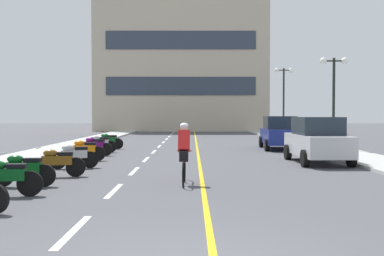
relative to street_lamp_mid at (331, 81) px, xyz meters
The scene contains 30 objects.
ground_plane 8.59m from the street_lamp_mid, 158.37° to the left, with size 140.00×140.00×0.00m, color #47474C.
curb_left 16.00m from the street_lamp_mid, 157.88° to the left, with size 2.40×72.00×0.12m, color #A8A8A3.
curb_right 6.86m from the street_lamp_mid, 90.47° to the left, with size 2.40×72.00×0.12m, color #A8A8A3.
lane_dash_0 18.94m from the street_lamp_mid, 119.83° to the right, with size 0.14×2.20×0.01m, color silver.
lane_dash_1 15.67m from the street_lamp_mid, 127.33° to the right, with size 0.14×2.20×0.01m, color silver.
lane_dash_2 12.83m from the street_lamp_mid, 138.70° to the right, with size 0.14×2.20×0.01m, color silver.
lane_dash_3 10.75m from the street_lamp_mid, 155.96° to the right, with size 0.14×2.20×0.01m, color silver.
lane_dash_4 9.93m from the street_lamp_mid, behind, with size 0.14×2.20×0.01m, color silver.
lane_dash_5 10.66m from the street_lamp_mid, 157.27° to the left, with size 0.14×2.20×0.01m, color silver.
lane_dash_6 12.67m from the street_lamp_mid, 139.59° to the left, with size 0.14×2.20×0.01m, color silver.
lane_dash_7 15.48m from the street_lamp_mid, 127.92° to the left, with size 0.14×2.20×0.01m, color silver.
lane_dash_8 18.72m from the street_lamp_mid, 120.23° to the left, with size 0.14×2.20×0.01m, color silver.
lane_dash_9 22.22m from the street_lamp_mid, 114.96° to the left, with size 0.14×2.20×0.01m, color silver.
lane_dash_10 25.86m from the street_lamp_mid, 111.18° to the left, with size 0.14×2.20×0.01m, color silver.
lane_dash_11 29.59m from the street_lamp_mid, 108.36° to the left, with size 0.14×2.20×0.01m, color silver.
centre_line_yellow 9.82m from the street_lamp_mid, 139.99° to the left, with size 0.12×66.00×0.01m, color gold.
office_building 31.66m from the street_lamp_mid, 105.79° to the left, with size 19.54×6.61×16.71m.
street_lamp_mid is the anchor object (origin of this frame).
street_lamp_far 12.40m from the street_lamp_mid, 90.49° to the left, with size 1.46×0.36×5.42m.
parked_car_near 6.60m from the street_lamp_mid, 112.89° to the right, with size 1.97×4.23×1.82m.
parked_car_mid 3.99m from the street_lamp_mid, 147.03° to the left, with size 2.06×4.27×1.82m.
motorcycle_1 17.71m from the street_lamp_mid, 131.93° to the right, with size 1.70×0.60×0.92m.
motorcycle_2 16.77m from the street_lamp_mid, 135.57° to the right, with size 1.70×0.60×0.92m.
motorcycle_3 15.27m from the street_lamp_mid, 139.89° to the right, with size 1.70×0.60×0.92m.
motorcycle_4 14.03m from the street_lamp_mid, 147.06° to the right, with size 1.65×0.76×0.92m.
motorcycle_5 13.05m from the street_lamp_mid, 157.72° to the right, with size 1.70×0.60×0.92m.
motorcycle_6 12.46m from the street_lamp_mid, 168.64° to the right, with size 1.70×0.60×0.92m.
motorcycle_7 12.36m from the street_lamp_mid, behind, with size 1.70×0.60×0.92m.
motorcycle_8 12.47m from the street_lamp_mid, behind, with size 1.69×0.60×0.92m.
cyclist_rider 13.62m from the street_lamp_mid, 124.22° to the right, with size 0.42×1.77×1.71m.
Camera 1 is at (-0.04, -5.53, 1.93)m, focal length 43.06 mm.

